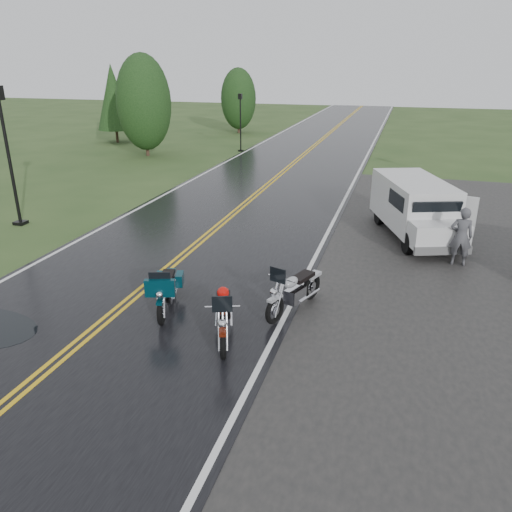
{
  "coord_description": "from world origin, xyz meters",
  "views": [
    {
      "loc": [
        6.04,
        -8.87,
        5.43
      ],
      "look_at": [
        2.8,
        2.0,
        1.0
      ],
      "focal_mm": 35.0,
      "sensor_mm": 36.0,
      "label": 1
    }
  ],
  "objects_px": {
    "van_white": "(410,224)",
    "lamp_post_far_left": "(240,123)",
    "motorcycle_teal": "(160,302)",
    "motorcycle_red": "(223,332)",
    "person_at_van": "(461,237)",
    "motorcycle_silver": "(275,300)",
    "lamp_post_near_left": "(9,157)"
  },
  "relations": [
    {
      "from": "motorcycle_red",
      "to": "van_white",
      "type": "relative_size",
      "value": 0.44
    },
    {
      "from": "motorcycle_teal",
      "to": "motorcycle_silver",
      "type": "distance_m",
      "value": 2.47
    },
    {
      "from": "motorcycle_red",
      "to": "person_at_van",
      "type": "height_order",
      "value": "person_at_van"
    },
    {
      "from": "motorcycle_silver",
      "to": "person_at_van",
      "type": "relative_size",
      "value": 1.27
    },
    {
      "from": "motorcycle_silver",
      "to": "van_white",
      "type": "bearing_deg",
      "value": 83.18
    },
    {
      "from": "motorcycle_silver",
      "to": "lamp_post_near_left",
      "type": "relative_size",
      "value": 0.45
    },
    {
      "from": "van_white",
      "to": "lamp_post_far_left",
      "type": "bearing_deg",
      "value": 103.24
    },
    {
      "from": "motorcycle_red",
      "to": "lamp_post_near_left",
      "type": "distance_m",
      "value": 11.82
    },
    {
      "from": "van_white",
      "to": "motorcycle_teal",
      "type": "bearing_deg",
      "value": -149.81
    },
    {
      "from": "motorcycle_red",
      "to": "person_at_van",
      "type": "bearing_deg",
      "value": 34.45
    },
    {
      "from": "van_white",
      "to": "lamp_post_far_left",
      "type": "xyz_separation_m",
      "value": [
        -10.6,
        16.16,
        0.86
      ]
    },
    {
      "from": "motorcycle_silver",
      "to": "lamp_post_near_left",
      "type": "bearing_deg",
      "value": 176.99
    },
    {
      "from": "motorcycle_silver",
      "to": "lamp_post_near_left",
      "type": "height_order",
      "value": "lamp_post_near_left"
    },
    {
      "from": "motorcycle_silver",
      "to": "van_white",
      "type": "xyz_separation_m",
      "value": [
        2.74,
        5.38,
        0.31
      ]
    },
    {
      "from": "van_white",
      "to": "person_at_van",
      "type": "relative_size",
      "value": 2.86
    },
    {
      "from": "motorcycle_teal",
      "to": "van_white",
      "type": "distance_m",
      "value": 7.97
    },
    {
      "from": "motorcycle_silver",
      "to": "lamp_post_near_left",
      "type": "xyz_separation_m",
      "value": [
        -10.56,
        4.52,
        1.75
      ]
    },
    {
      "from": "person_at_van",
      "to": "lamp_post_near_left",
      "type": "bearing_deg",
      "value": 1.2
    },
    {
      "from": "motorcycle_red",
      "to": "lamp_post_near_left",
      "type": "height_order",
      "value": "lamp_post_near_left"
    },
    {
      "from": "motorcycle_red",
      "to": "lamp_post_far_left",
      "type": "xyz_separation_m",
      "value": [
        -7.26,
        23.15,
        1.18
      ]
    },
    {
      "from": "person_at_van",
      "to": "van_white",
      "type": "bearing_deg",
      "value": -20.68
    },
    {
      "from": "lamp_post_near_left",
      "to": "van_white",
      "type": "bearing_deg",
      "value": 3.69
    },
    {
      "from": "lamp_post_far_left",
      "to": "lamp_post_near_left",
      "type": "bearing_deg",
      "value": -98.99
    },
    {
      "from": "motorcycle_teal",
      "to": "person_at_van",
      "type": "height_order",
      "value": "person_at_van"
    },
    {
      "from": "motorcycle_red",
      "to": "person_at_van",
      "type": "xyz_separation_m",
      "value": [
        4.72,
        6.47,
        0.21
      ]
    },
    {
      "from": "van_white",
      "to": "lamp_post_far_left",
      "type": "relative_size",
      "value": 1.34
    },
    {
      "from": "motorcycle_teal",
      "to": "lamp_post_far_left",
      "type": "xyz_separation_m",
      "value": [
        -5.51,
        22.28,
        1.2
      ]
    },
    {
      "from": "van_white",
      "to": "motorcycle_red",
      "type": "bearing_deg",
      "value": -135.6
    },
    {
      "from": "motorcycle_red",
      "to": "lamp_post_near_left",
      "type": "relative_size",
      "value": 0.45
    },
    {
      "from": "van_white",
      "to": "lamp_post_near_left",
      "type": "xyz_separation_m",
      "value": [
        -13.3,
        -0.86,
        1.43
      ]
    },
    {
      "from": "person_at_van",
      "to": "lamp_post_far_left",
      "type": "bearing_deg",
      "value": -54.42
    },
    {
      "from": "motorcycle_red",
      "to": "motorcycle_teal",
      "type": "xyz_separation_m",
      "value": [
        -1.75,
        0.87,
        -0.03
      ]
    }
  ]
}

